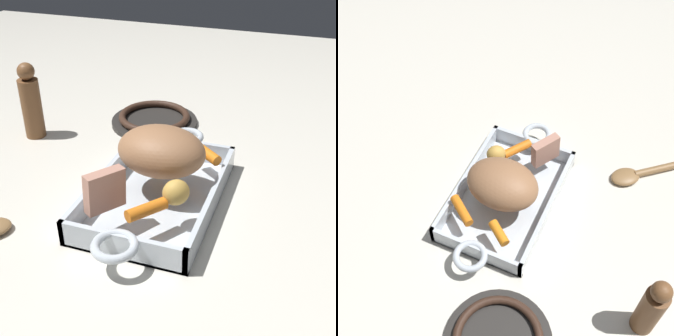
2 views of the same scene
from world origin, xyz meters
The scene contains 10 objects.
ground_plane centered at (0.00, 0.00, 0.00)m, with size 2.31×2.31×0.00m, color silver.
roasting_dish centered at (0.00, 0.00, 0.02)m, with size 0.41×0.20×0.05m.
pork_roast centered at (-0.02, 0.00, 0.09)m, with size 0.15×0.12×0.08m, color #996945.
roast_slice_thin centered at (0.10, -0.04, 0.08)m, with size 0.02×0.06×0.06m, color tan.
baby_carrot_southeast centered at (0.10, 0.02, 0.06)m, with size 0.02×0.02×0.07m, color orange.
baby_carrot_southwest centered at (-0.11, -0.03, 0.06)m, with size 0.02×0.02×0.05m, color orange.
baby_carrot_northwest centered at (-0.09, 0.06, 0.06)m, with size 0.02×0.02×0.07m, color orange.
potato_golden_large centered at (0.06, 0.05, 0.07)m, with size 0.04×0.04×0.04m, color gold.
stove_burner_rear centered at (-0.29, -0.11, 0.01)m, with size 0.20×0.20×0.03m.
pepper_mill centered at (-0.15, -0.34, 0.08)m, with size 0.04×0.04×0.16m.
Camera 1 is at (0.60, 0.22, 0.46)m, focal length 48.52 mm.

